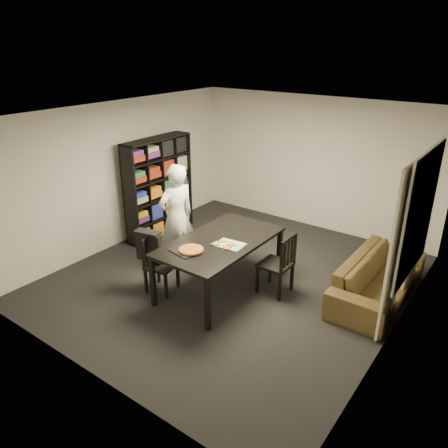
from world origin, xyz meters
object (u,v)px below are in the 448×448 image
Objects in this scene: chair_right at (281,261)px; sofa at (378,278)px; dining_table at (220,245)px; chair_left at (156,260)px; person at (177,217)px; pepperoni_pizza at (191,250)px; bookshelf at (159,188)px; baking_tray at (185,251)px.

chair_right is 1.46m from sofa.
chair_left reaches higher than dining_table.
person is at bearing 170.50° from dining_table.
pepperoni_pizza is at bearing -98.34° from chair_left.
dining_table is at bearing 78.53° from pepperoni_pizza.
sofa is at bearing 30.99° from dining_table.
pepperoni_pizza is at bearing -43.52° from chair_right.
bookshelf is 4.25m from sofa.
chair_right reaches higher than baking_tray.
chair_right is at bearing 122.73° from sofa.
pepperoni_pizza is (0.90, -0.70, -0.04)m from person.
person is (-1.81, -0.26, 0.34)m from chair_right.
baking_tray is at bearing -147.10° from pepperoni_pizza.
bookshelf is at bearing 143.98° from pepperoni_pizza.
baking_tray is at bearing 129.14° from sofa.
chair_right is 1.43m from baking_tray.
pepperoni_pizza reaches higher than sofa.
pepperoni_pizza is at bearing -36.02° from bookshelf.
person is at bearing 5.45° from chair_left.
dining_table is 0.55m from pepperoni_pizza.
sofa is (2.20, 1.79, -0.52)m from baking_tray.
baking_tray is (0.83, -0.74, -0.06)m from person.
pepperoni_pizza is at bearing -101.47° from dining_table.
dining_table is at bearing 120.99° from sofa.
chair_left is at bearing -143.62° from dining_table.
baking_tray is (0.60, -0.00, 0.33)m from chair_left.
chair_right is at bearing 113.08° from person.
chair_right reaches higher than chair_left.
dining_table is 2.39m from sofa.
person is 4.45× the size of baking_tray.
chair_left is (-0.78, -0.57, -0.25)m from dining_table.
chair_left is at bearing -47.80° from bookshelf.
bookshelf is 2.40m from dining_table.
bookshelf reaches higher than sofa.
bookshelf is 0.90× the size of sofa.
dining_table is 2.25× the size of chair_left.
person is (-0.23, 0.74, 0.39)m from chair_left.
bookshelf is 2.54m from baking_tray.
chair_right reaches higher than sofa.
dining_table is 0.61m from baking_tray.
sofa is at bearing -69.40° from chair_left.
bookshelf is at bearing -109.79° from person.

